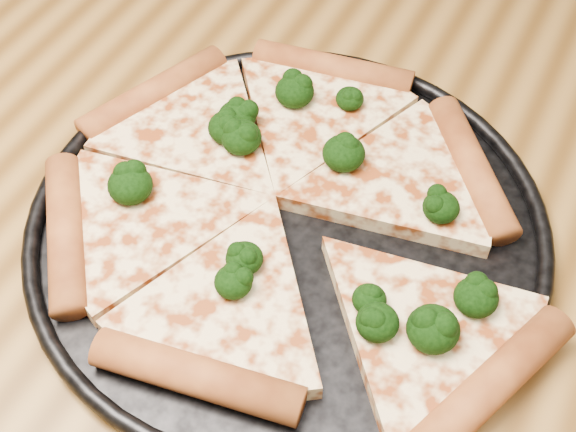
% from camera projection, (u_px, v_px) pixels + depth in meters
% --- Properties ---
extents(dining_table, '(1.20, 0.90, 0.75)m').
position_uv_depth(dining_table, '(194.00, 220.00, 0.68)').
color(dining_table, olive).
rests_on(dining_table, ground).
extents(pizza_pan, '(0.36, 0.36, 0.02)m').
position_uv_depth(pizza_pan, '(288.00, 224.00, 0.55)').
color(pizza_pan, black).
rests_on(pizza_pan, dining_table).
extents(pizza, '(0.38, 0.33, 0.02)m').
position_uv_depth(pizza, '(283.00, 205.00, 0.55)').
color(pizza, '#FFDD9C').
rests_on(pizza, pizza_pan).
extents(broccoli_florets, '(0.27, 0.21, 0.02)m').
position_uv_depth(broccoli_florets, '(300.00, 191.00, 0.54)').
color(broccoli_florets, black).
rests_on(broccoli_florets, pizza).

